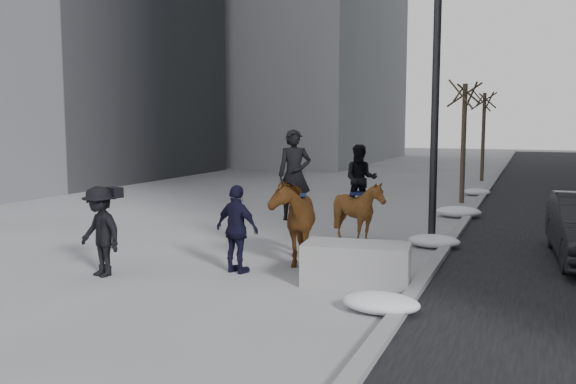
% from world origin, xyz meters
% --- Properties ---
extents(ground, '(120.00, 120.00, 0.00)m').
position_xyz_m(ground, '(0.00, 0.00, 0.00)').
color(ground, gray).
rests_on(ground, ground).
extents(curb, '(0.25, 90.00, 0.12)m').
position_xyz_m(curb, '(3.00, 10.00, 0.06)').
color(curb, gray).
rests_on(curb, ground).
extents(planter, '(2.04, 1.20, 0.77)m').
position_xyz_m(planter, '(1.88, -0.10, 0.39)').
color(planter, gray).
rests_on(planter, ground).
extents(tree_near, '(1.20, 1.20, 4.85)m').
position_xyz_m(tree_near, '(2.40, 12.43, 2.43)').
color(tree_near, '#372D20').
rests_on(tree_near, ground).
extents(tree_far, '(1.20, 1.20, 4.91)m').
position_xyz_m(tree_far, '(2.40, 21.49, 2.46)').
color(tree_far, '#342B1F').
rests_on(tree_far, ground).
extents(mounted_left, '(1.77, 2.40, 2.83)m').
position_xyz_m(mounted_left, '(0.11, 1.16, 1.05)').
color(mounted_left, '#4E2C0F').
rests_on(mounted_left, ground).
extents(mounted_right, '(1.60, 1.72, 2.44)m').
position_xyz_m(mounted_right, '(0.94, 3.47, 0.98)').
color(mounted_right, '#4B250F').
rests_on(mounted_right, ground).
extents(feeder, '(1.10, 0.98, 1.75)m').
position_xyz_m(feeder, '(-0.55, -0.12, 0.88)').
color(feeder, black).
rests_on(feeder, ground).
extents(camera_crew, '(1.28, 0.97, 1.75)m').
position_xyz_m(camera_crew, '(-2.89, -1.35, 0.89)').
color(camera_crew, black).
rests_on(camera_crew, ground).
extents(lamppost, '(0.25, 0.80, 9.09)m').
position_xyz_m(lamppost, '(2.60, 4.08, 4.99)').
color(lamppost, black).
rests_on(lamppost, ground).
extents(snow_piles, '(1.39, 17.30, 0.35)m').
position_xyz_m(snow_piles, '(2.70, 6.28, 0.16)').
color(snow_piles, silver).
rests_on(snow_piles, ground).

